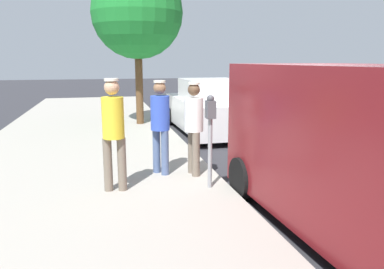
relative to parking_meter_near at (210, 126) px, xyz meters
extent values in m
plane|color=#2D2D33|center=(-1.35, -0.01, -1.18)|extent=(80.00, 80.00, 0.00)
cube|color=#9E998E|center=(2.15, -0.01, -1.11)|extent=(5.00, 32.00, 0.15)
cylinder|color=gray|center=(0.00, 0.00, -0.46)|extent=(0.07, 0.07, 1.15)
cube|color=#4C4C51|center=(0.00, 0.00, 0.26)|extent=(0.14, 0.18, 0.28)
sphere|color=#47474C|center=(0.00, 0.00, 0.43)|extent=(0.12, 0.12, 0.12)
cylinder|color=#726656|center=(1.62, -0.23, -0.60)|extent=(0.14, 0.14, 0.86)
cylinder|color=#726656|center=(1.40, -0.20, -0.60)|extent=(0.14, 0.14, 0.86)
cylinder|color=yellow|center=(1.51, -0.21, 0.15)|extent=(0.34, 0.34, 0.64)
sphere|color=tan|center=(1.51, -0.21, 0.62)|extent=(0.23, 0.23, 0.23)
cylinder|color=silver|center=(1.51, -0.21, 0.73)|extent=(0.22, 0.22, 0.04)
cylinder|color=#726656|center=(0.10, -0.87, -0.63)|extent=(0.14, 0.14, 0.80)
cylinder|color=#726656|center=(0.07, -0.65, -0.63)|extent=(0.14, 0.14, 0.80)
cylinder|color=white|center=(0.08, -0.76, 0.08)|extent=(0.34, 0.34, 0.60)
sphere|color=brown|center=(0.08, -0.76, 0.52)|extent=(0.22, 0.22, 0.22)
cylinder|color=silver|center=(0.08, -0.76, 0.63)|extent=(0.21, 0.21, 0.04)
cylinder|color=#4C608C|center=(0.72, -1.04, -0.62)|extent=(0.14, 0.14, 0.82)
cylinder|color=#4C608C|center=(0.60, -0.86, -0.62)|extent=(0.14, 0.14, 0.82)
cylinder|color=blue|center=(0.66, -0.95, 0.09)|extent=(0.34, 0.34, 0.61)
sphere|color=#8C6647|center=(0.66, -0.95, 0.54)|extent=(0.22, 0.22, 0.22)
cylinder|color=silver|center=(0.66, -0.95, 0.65)|extent=(0.21, 0.21, 0.04)
cube|color=black|center=(-1.42, -0.20, 0.38)|extent=(1.84, 0.14, 0.88)
cylinder|color=black|center=(-0.48, 0.23, -0.84)|extent=(0.24, 0.69, 0.68)
cylinder|color=black|center=(-2.38, 0.17, -0.84)|extent=(0.24, 0.69, 0.68)
cube|color=white|center=(-1.51, -5.30, -0.57)|extent=(1.89, 4.43, 0.89)
cube|color=white|center=(-1.52, -5.08, 0.17)|extent=(1.63, 2.01, 0.60)
cylinder|color=black|center=(-0.63, -6.93, -0.88)|extent=(0.23, 0.60, 0.60)
cylinder|color=black|center=(-2.35, -6.96, -0.88)|extent=(0.23, 0.60, 0.60)
cylinder|color=black|center=(-0.68, -3.64, -0.88)|extent=(0.23, 0.60, 0.60)
cylinder|color=black|center=(-2.40, -3.66, -0.88)|extent=(0.23, 0.60, 0.60)
cylinder|color=brown|center=(0.47, -6.58, 0.22)|extent=(0.24, 0.24, 2.50)
sphere|color=#1E8030|center=(0.47, -6.58, 2.47)|extent=(2.85, 2.85, 2.85)
camera|label=1|loc=(1.66, 5.63, 1.03)|focal=34.93mm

